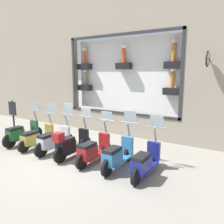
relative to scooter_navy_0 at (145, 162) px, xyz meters
The scene contains 10 objects.
ground_plane 2.65m from the scooter_navy_0, 94.02° to the left, with size 120.00×120.00×0.00m, color gray.
building_facade 6.24m from the scooter_navy_0, 37.31° to the left, with size 1.19×36.00×9.69m.
scooter_navy_0 is the anchor object (origin of this frame).
scooter_teal_1 0.88m from the scooter_navy_0, 89.62° to the left, with size 1.80×0.61×1.64m.
scooter_red_2 1.76m from the scooter_navy_0, 90.00° to the left, with size 1.79×0.60×1.53m.
scooter_black_3 2.64m from the scooter_navy_0, 91.15° to the left, with size 1.81×0.61×1.58m.
scooter_silver_4 3.51m from the scooter_navy_0, 89.87° to the left, with size 1.80×0.60×1.69m.
scooter_olive_5 4.39m from the scooter_navy_0, 90.00° to the left, with size 1.79×0.61×1.59m.
scooter_green_6 5.27m from the scooter_navy_0, 89.92° to the left, with size 1.81×0.61×1.57m.
shop_sign_post 6.04m from the scooter_navy_0, 88.00° to the left, with size 0.36×0.45×1.68m.
Camera 1 is at (-5.06, -4.76, 2.80)m, focal length 35.00 mm.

